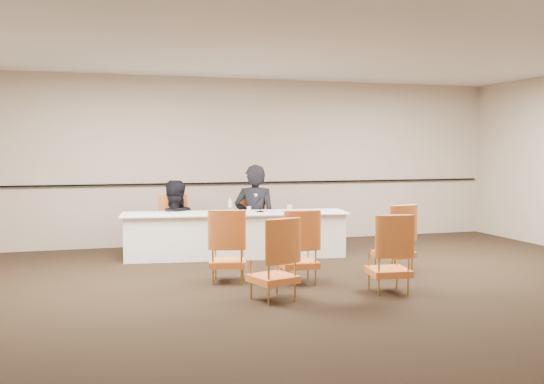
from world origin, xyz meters
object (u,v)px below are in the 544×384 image
(panelist_second, at_px, (173,234))
(coffee_cup, at_px, (290,209))
(panelist_second_chair, at_px, (173,224))
(aud_chair_front_left, at_px, (228,245))
(aud_chair_front_mid, at_px, (298,246))
(aud_chair_back_left, at_px, (273,259))
(panelist_main, at_px, (255,222))
(aud_chair_back_right, at_px, (388,253))
(water_bottle, at_px, (230,206))
(panelist_main_chair, at_px, (255,223))
(drinking_glass, at_px, (249,209))
(panel_table, at_px, (235,235))
(aud_chair_front_right, at_px, (394,238))
(microphone, at_px, (260,203))

(panelist_second, relative_size, coffee_cup, 14.75)
(panelist_second_chair, height_order, aud_chair_front_left, same)
(aud_chair_front_mid, xyz_separation_m, aud_chair_back_left, (-0.57, -0.77, 0.00))
(panelist_second_chair, xyz_separation_m, coffee_cup, (1.72, -0.92, 0.30))
(panelist_second_chair, bearing_deg, panelist_second, 0.00)
(panelist_main, bearing_deg, aud_chair_back_right, 126.81)
(aud_chair_front_left, bearing_deg, panelist_main, 83.26)
(water_bottle, xyz_separation_m, aud_chair_front_left, (-0.42, -1.73, -0.35))
(panelist_second_chair, distance_m, aud_chair_back_left, 3.56)
(panelist_main_chair, xyz_separation_m, coffee_cup, (0.37, -0.74, 0.30))
(panelist_second, distance_m, aud_chair_back_left, 3.56)
(aud_chair_back_left, bearing_deg, drinking_glass, 63.49)
(panel_table, relative_size, panelist_main, 1.82)
(coffee_cup, xyz_separation_m, aud_chair_back_left, (-1.05, -2.57, -0.30))
(panelist_main_chair, xyz_separation_m, aud_chair_back_left, (-0.69, -3.31, 0.00))
(panelist_second, bearing_deg, aud_chair_back_left, 98.63)
(coffee_cup, xyz_separation_m, aud_chair_front_right, (1.04, -1.50, -0.30))
(coffee_cup, bearing_deg, panelist_second_chair, 151.77)
(panelist_main, relative_size, panelist_main_chair, 2.06)
(aud_chair_front_mid, bearing_deg, panel_table, 103.85)
(panelist_second_chair, bearing_deg, panel_table, -28.71)
(aud_chair_front_right, bearing_deg, panel_table, 124.21)
(drinking_glass, bearing_deg, aud_chair_front_mid, -86.15)
(panelist_second, bearing_deg, drinking_glass, 143.96)
(panelist_second, bearing_deg, aud_chair_front_right, 136.48)
(panelist_main, xyz_separation_m, aud_chair_back_right, (0.75, -3.34, -0.01))
(panelist_main_chair, xyz_separation_m, microphone, (-0.08, -0.59, 0.39))
(aud_chair_back_left, bearing_deg, panel_table, 67.80)
(water_bottle, relative_size, drinking_glass, 2.24)
(coffee_cup, bearing_deg, aud_chair_front_left, -131.74)
(drinking_glass, xyz_separation_m, aud_chair_front_mid, (0.13, -1.99, -0.29))
(aud_chair_front_left, bearing_deg, panelist_second, 115.77)
(panel_table, distance_m, microphone, 0.64)
(panelist_second_chair, relative_size, aud_chair_back_left, 1.00)
(panelist_second_chair, relative_size, aud_chair_front_left, 1.00)
(panelist_main, bearing_deg, panelist_second, 16.30)
(aud_chair_front_right, bearing_deg, panelist_second_chair, 126.31)
(microphone, distance_m, drinking_glass, 0.20)
(aud_chair_front_left, xyz_separation_m, aud_chair_back_left, (0.28, -1.08, 0.00))
(coffee_cup, bearing_deg, drinking_glass, 163.45)
(drinking_glass, xyz_separation_m, aud_chair_back_left, (-0.44, -2.76, -0.29))
(panelist_main_chair, xyz_separation_m, aud_chair_back_right, (0.75, -3.34, 0.00))
(panelist_second_chair, height_order, aud_chair_back_right, same)
(aud_chair_front_right, bearing_deg, panelist_main, 109.74)
(panelist_main, distance_m, aud_chair_front_right, 2.65)
(panelist_main, bearing_deg, aud_chair_front_left, 90.73)
(drinking_glass, distance_m, coffee_cup, 0.64)
(panelist_second, xyz_separation_m, aud_chair_back_left, (0.67, -3.50, 0.16))
(aud_chair_front_left, relative_size, aud_chair_back_right, 1.00)
(coffee_cup, relative_size, aud_chair_back_left, 0.13)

